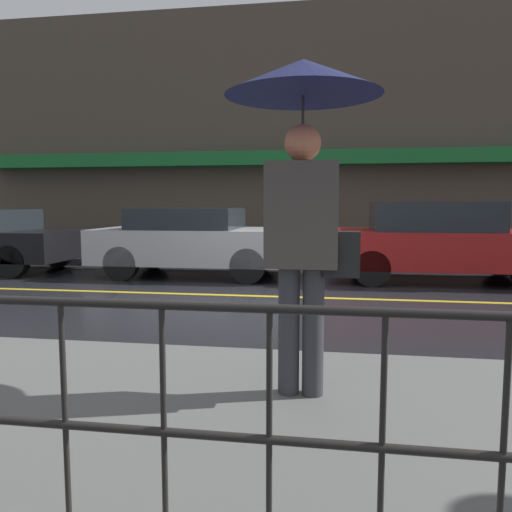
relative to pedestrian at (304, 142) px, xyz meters
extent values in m
plane|color=black|center=(-0.85, 4.33, -1.85)|extent=(80.00, 80.00, 0.00)
cube|color=#60605E|center=(-0.85, -0.39, -1.77)|extent=(28.00, 2.79, 0.15)
cube|color=#60605E|center=(-0.85, 8.68, -1.77)|extent=(28.00, 2.06, 0.15)
cube|color=gold|center=(-0.85, 4.33, -1.84)|extent=(25.20, 0.12, 0.01)
cube|color=#4C4238|center=(-0.85, 9.86, 1.40)|extent=(28.00, 0.30, 6.50)
cube|color=#196B2D|center=(-0.85, 9.44, 0.75)|extent=(16.80, 0.55, 0.35)
cylinder|color=black|center=(-0.85, -1.53, -0.79)|extent=(12.00, 0.04, 0.04)
cylinder|color=black|center=(-0.85, -1.53, -1.29)|extent=(12.00, 0.04, 0.04)
cylinder|color=black|center=(-0.85, -1.53, -1.24)|extent=(0.02, 0.02, 0.91)
cylinder|color=black|center=(-0.44, -1.53, -1.24)|extent=(0.02, 0.02, 0.91)
cylinder|color=black|center=(-0.02, -1.53, -1.24)|extent=(0.02, 0.02, 0.91)
cylinder|color=black|center=(0.39, -1.53, -1.24)|extent=(0.02, 0.02, 0.91)
cylinder|color=black|center=(0.81, -1.53, -1.24)|extent=(0.02, 0.02, 0.91)
cylinder|color=#333338|center=(-0.09, 0.00, -1.26)|extent=(0.14, 0.14, 0.88)
cylinder|color=#333338|center=(0.08, 0.00, -1.26)|extent=(0.14, 0.14, 0.88)
cube|color=#47423D|center=(-0.01, 0.00, -0.48)|extent=(0.47, 0.28, 0.69)
sphere|color=#CF7755|center=(-0.01, 0.00, -0.01)|extent=(0.24, 0.24, 0.24)
cylinder|color=#262628|center=(-0.01, 0.00, -0.09)|extent=(0.02, 0.02, 0.77)
cone|color=#191E4C|center=(-0.01, 0.00, 0.41)|extent=(1.02, 1.02, 0.23)
cube|color=black|center=(0.26, 0.00, -0.73)|extent=(0.24, 0.12, 0.30)
cylinder|color=black|center=(-6.05, 7.21, -1.52)|extent=(0.65, 0.22, 0.65)
cylinder|color=black|center=(-6.05, 5.55, -1.52)|extent=(0.65, 0.22, 0.65)
cube|color=#B2B5BA|center=(-2.56, 6.38, -1.23)|extent=(3.92, 1.91, 0.68)
cube|color=#1E2328|center=(-2.71, 6.38, -0.69)|extent=(2.04, 1.76, 0.41)
cylinder|color=black|center=(-1.34, 7.23, -1.52)|extent=(0.65, 0.22, 0.65)
cylinder|color=black|center=(-1.34, 5.53, -1.52)|extent=(0.65, 0.22, 0.65)
cylinder|color=black|center=(-3.77, 7.23, -1.52)|extent=(0.65, 0.22, 0.65)
cylinder|color=black|center=(-3.77, 5.53, -1.52)|extent=(0.65, 0.22, 0.65)
cube|color=maroon|center=(2.17, 6.38, -1.23)|extent=(4.21, 1.85, 0.68)
cube|color=#1E2328|center=(2.00, 6.38, -0.63)|extent=(2.19, 1.70, 0.53)
cylinder|color=black|center=(3.47, 7.19, -1.53)|extent=(0.64, 0.22, 0.64)
cylinder|color=black|center=(0.86, 7.19, -1.53)|extent=(0.64, 0.22, 0.64)
cylinder|color=black|center=(0.86, 5.57, -1.53)|extent=(0.64, 0.22, 0.64)
camera|label=1|loc=(0.21, -3.31, -0.41)|focal=35.00mm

